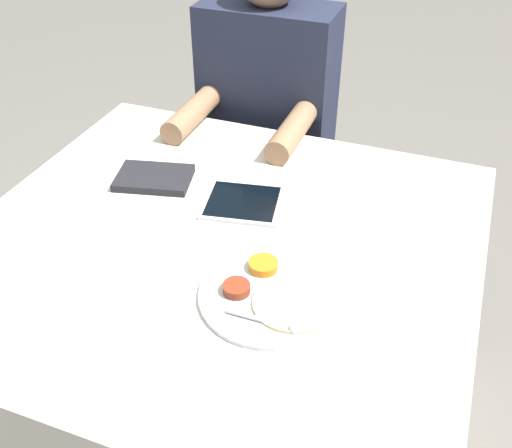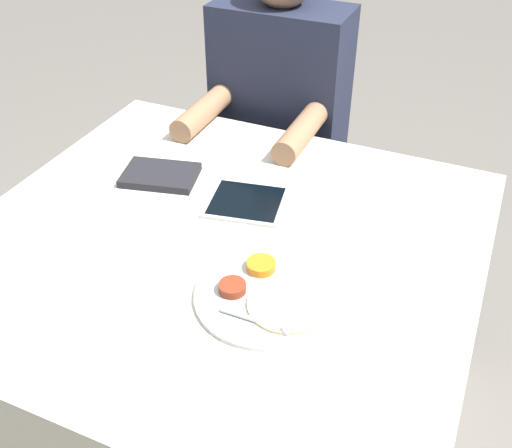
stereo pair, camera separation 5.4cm
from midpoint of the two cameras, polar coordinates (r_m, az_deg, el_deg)
name	(u,v)px [view 1 (the left image)]	position (r m, az deg, el deg)	size (l,w,h in m)	color
ground_plane	(227,429)	(1.86, -3.62, -18.94)	(12.00, 12.00, 0.00)	#605B56
dining_table	(223,347)	(1.58, -4.12, -11.65)	(1.12, 1.06, 0.71)	beige
thali_tray	(271,294)	(1.18, 0.15, -6.75)	(0.28, 0.28, 0.03)	#B7BABF
red_notebook	(154,178)	(1.54, -10.67, 4.27)	(0.21, 0.17, 0.02)	silver
tablet_device	(244,203)	(1.44, -2.20, 2.04)	(0.21, 0.20, 0.01)	#B7B7BC
person_diner	(266,146)	(2.00, 0.23, 7.40)	(0.41, 0.47, 1.18)	black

